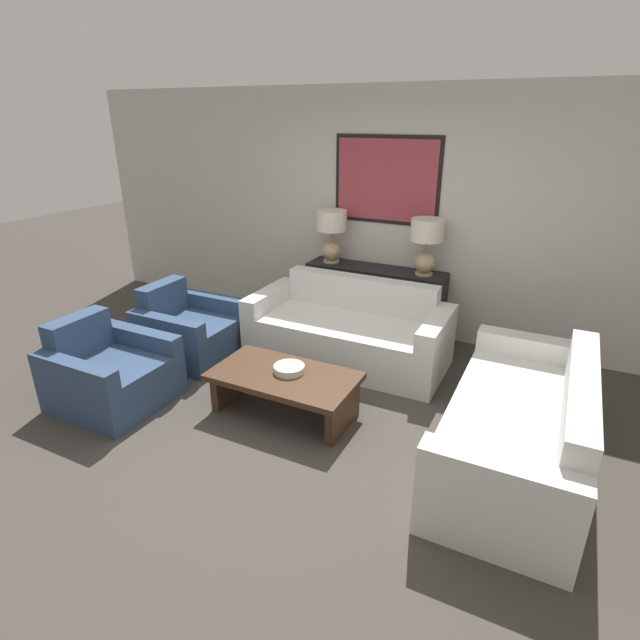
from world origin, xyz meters
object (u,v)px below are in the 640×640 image
object	(u,v)px
armchair_near_camera	(110,374)
table_lamp_right	(426,240)
couch_by_side	(520,430)
console_table	(374,301)
armchair_near_back_wall	(189,331)
coffee_table	(284,384)
couch_by_back_wall	(348,333)
table_lamp_left	(332,230)
decorative_bowl	(289,369)

from	to	relation	value
armchair_near_camera	table_lamp_right	bearing A→B (deg)	49.43
table_lamp_right	couch_by_side	world-z (taller)	table_lamp_right
console_table	armchair_near_camera	bearing A→B (deg)	-122.27
console_table	couch_by_side	world-z (taller)	couch_by_side
couch_by_side	armchair_near_back_wall	bearing A→B (deg)	174.07
coffee_table	armchair_near_back_wall	bearing A→B (deg)	160.41
table_lamp_right	coffee_table	distance (m)	2.17
table_lamp_right	armchair_near_camera	bearing A→B (deg)	-130.57
console_table	armchair_near_camera	world-z (taller)	console_table
couch_by_back_wall	armchair_near_camera	world-z (taller)	couch_by_back_wall
table_lamp_left	couch_by_back_wall	size ratio (longest dim) A/B	0.30
console_table	armchair_near_back_wall	distance (m)	2.05
console_table	table_lamp_left	xyz separation A→B (m)	(-0.54, 0.00, 0.76)
coffee_table	armchair_near_back_wall	size ratio (longest dim) A/B	1.37
couch_by_side	armchair_near_camera	xyz separation A→B (m)	(-3.28, -0.69, -0.02)
coffee_table	decorative_bowl	xyz separation A→B (m)	(0.02, 0.05, 0.12)
couch_by_back_wall	coffee_table	size ratio (longest dim) A/B	1.65
console_table	coffee_table	xyz separation A→B (m)	(-0.07, -1.89, -0.12)
table_lamp_right	armchair_near_back_wall	distance (m)	2.63
table_lamp_right	decorative_bowl	bearing A→B (deg)	-107.70
coffee_table	armchair_near_back_wall	world-z (taller)	armchair_near_back_wall
couch_by_side	coffee_table	bearing A→B (deg)	-174.54
coffee_table	armchair_near_camera	size ratio (longest dim) A/B	1.37
console_table	table_lamp_right	size ratio (longest dim) A/B	2.64
console_table	armchair_near_back_wall	bearing A→B (deg)	-137.89
console_table	couch_by_back_wall	bearing A→B (deg)	-90.00
table_lamp_left	decorative_bowl	size ratio (longest dim) A/B	2.28
coffee_table	armchair_near_camera	xyz separation A→B (m)	(-1.45, -0.52, -0.01)
table_lamp_right	couch_by_side	size ratio (longest dim) A/B	0.30
armchair_near_back_wall	armchair_near_camera	bearing A→B (deg)	-90.00
console_table	decorative_bowl	distance (m)	1.84
decorative_bowl	table_lamp_right	bearing A→B (deg)	72.30
couch_by_side	armchair_near_back_wall	xyz separation A→B (m)	(-3.28, 0.34, -0.02)
armchair_near_back_wall	decorative_bowl	bearing A→B (deg)	-17.62
console_table	armchair_near_camera	size ratio (longest dim) A/B	1.77
table_lamp_left	table_lamp_right	world-z (taller)	same
couch_by_back_wall	armchair_near_camera	distance (m)	2.27
couch_by_side	armchair_near_back_wall	distance (m)	3.30
console_table	armchair_near_back_wall	xyz separation A→B (m)	(-1.52, -1.37, -0.13)
couch_by_side	decorative_bowl	distance (m)	1.82
couch_by_side	armchair_near_camera	bearing A→B (deg)	-168.11
console_table	armchair_near_camera	distance (m)	2.85
console_table	couch_by_back_wall	xyz separation A→B (m)	(0.00, -0.72, -0.11)
couch_by_back_wall	armchair_near_back_wall	world-z (taller)	couch_by_back_wall
couch_by_side	coffee_table	size ratio (longest dim) A/B	1.65
couch_by_side	coffee_table	world-z (taller)	couch_by_side
console_table	table_lamp_left	bearing A→B (deg)	180.00
couch_by_back_wall	decorative_bowl	bearing A→B (deg)	-92.40
couch_by_back_wall	table_lamp_right	bearing A→B (deg)	53.02
couch_by_side	decorative_bowl	size ratio (longest dim) A/B	7.69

